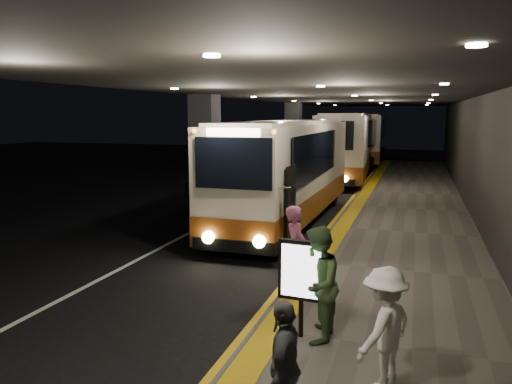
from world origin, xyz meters
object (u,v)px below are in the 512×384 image
Objects in this scene: coach_second at (347,148)px; passenger_waiting_green at (317,284)px; coach_third at (366,140)px; info_sign at (301,273)px; passenger_waiting_white at (385,328)px; stanchion_post at (296,270)px; coach_main at (288,175)px; passenger_boarding at (296,250)px; passenger_waiting_grey at (285,366)px.

coach_second is 22.18m from passenger_waiting_green.
info_sign is (2.24, -32.68, -0.51)m from coach_third.
coach_third is at bearing -146.21° from passenger_waiting_white.
info_sign is 1.92m from stanchion_post.
coach_main reaches higher than passenger_waiting_green.
coach_main is 7.56m from passenger_boarding.
info_sign is at bearing -74.04° from stanchion_post.
coach_third is 32.76m from info_sign.
passenger_waiting_green reaches higher than passenger_boarding.
info_sign is at bearing -73.53° from coach_main.
passenger_waiting_grey is at bearing -75.00° from coach_main.
coach_third reaches higher than info_sign.
coach_second is 1.01× the size of coach_third.
passenger_waiting_grey is at bearing -88.94° from coach_third.
passenger_waiting_grey is at bearing -77.68° from info_sign.
coach_main reaches higher than passenger_waiting_white.
coach_main is at bearing -163.80° from passenger_waiting_green.
passenger_boarding is at bearing -158.48° from passenger_waiting_green.
passenger_boarding is at bearing -88.37° from coach_second.
passenger_waiting_green is at bearing -2.05° from info_sign.
passenger_waiting_white is at bearing -35.61° from info_sign.
info_sign is at bearing -87.36° from coach_second.
passenger_waiting_green is 1.19× the size of passenger_waiting_grey.
coach_second reaches higher than passenger_waiting_green.
coach_second is 7.18× the size of passenger_waiting_white.
passenger_boarding reaches higher than passenger_waiting_white.
coach_third is 7.23× the size of info_sign.
passenger_waiting_white is (3.98, -10.38, -0.68)m from coach_main.
coach_third is at bearing 93.22° from stanchion_post.
passenger_waiting_green is at bearing -66.79° from stanchion_post.
coach_main reaches higher than passenger_boarding.
passenger_waiting_grey is 1.45× the size of stanchion_post.
info_sign is (-0.36, 2.45, 0.31)m from passenger_waiting_grey.
coach_second reaches higher than coach_main.
coach_third reaches higher than coach_main.
coach_third is 6.49× the size of passenger_boarding.
passenger_boarding is 1.68× the size of stanchion_post.
passenger_waiting_grey is 0.96× the size of info_sign.
passenger_waiting_green reaches higher than passenger_waiting_grey.
passenger_waiting_white is at bearing -68.20° from coach_main.
coach_second is 20.11m from passenger_boarding.
coach_main is at bearing -166.87° from passenger_waiting_grey.
passenger_waiting_white is 1.06× the size of passenger_waiting_grey.
passenger_boarding is 0.42m from stanchion_post.
coach_third is at bearing -176.51° from passenger_waiting_green.
passenger_waiting_grey is (2.95, -11.68, -0.72)m from coach_main.
passenger_waiting_grey reaches higher than stanchion_post.
passenger_waiting_white is (3.65, -23.15, -0.80)m from coach_second.
coach_second reaches higher than passenger_waiting_white.
passenger_waiting_white is at bearing -84.25° from coach_second.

